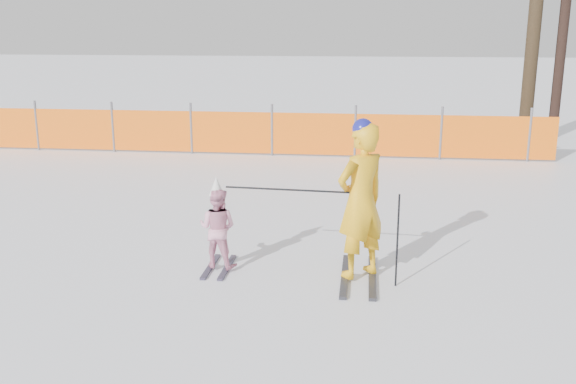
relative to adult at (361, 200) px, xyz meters
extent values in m
plane|color=white|center=(-0.93, -0.17, -1.01)|extent=(120.00, 120.00, 0.00)
cube|color=black|center=(-0.17, 0.00, -0.99)|extent=(0.09, 1.41, 0.04)
cube|color=black|center=(0.17, 0.00, -0.99)|extent=(0.09, 1.41, 0.04)
imported|color=yellow|center=(0.00, 0.00, -0.01)|extent=(0.83, 0.81, 1.92)
sphere|color=navy|center=(0.00, 0.00, 0.88)|extent=(0.25, 0.25, 0.25)
cube|color=black|center=(-1.93, 0.12, -0.99)|extent=(0.09, 0.87, 0.03)
cube|color=black|center=(-1.71, 0.12, -0.99)|extent=(0.09, 0.87, 0.03)
imported|color=pink|center=(-1.82, 0.12, -0.46)|extent=(0.57, 0.49, 1.04)
cone|color=silver|center=(-1.82, 0.12, 0.10)|extent=(0.19, 0.19, 0.24)
cylinder|color=black|center=(0.45, -0.20, -0.43)|extent=(0.02, 0.02, 1.15)
cylinder|color=black|center=(-0.91, 0.06, 0.09)|extent=(1.57, 0.12, 0.02)
cylinder|color=#595960|center=(-8.21, 7.62, -0.38)|extent=(0.06, 0.06, 1.25)
cylinder|color=#595960|center=(-6.21, 7.62, -0.38)|extent=(0.06, 0.06, 1.25)
cylinder|color=#595960|center=(-4.21, 7.62, -0.38)|extent=(0.06, 0.06, 1.25)
cylinder|color=#595960|center=(-2.21, 7.62, -0.38)|extent=(0.06, 0.06, 1.25)
cylinder|color=#595960|center=(-0.21, 7.62, -0.38)|extent=(0.06, 0.06, 1.25)
cylinder|color=#595960|center=(1.79, 7.62, -0.38)|extent=(0.06, 0.06, 1.25)
cylinder|color=#595960|center=(3.79, 7.62, -0.38)|extent=(0.06, 0.06, 1.25)
cube|color=orange|center=(-2.89, 7.62, -0.46)|extent=(14.62, 0.03, 1.00)
cylinder|color=#322516|center=(4.25, 10.02, 1.82)|extent=(0.34, 0.34, 5.66)
cylinder|color=black|center=(5.30, 11.22, 1.54)|extent=(0.27, 0.27, 5.09)
camera|label=1|loc=(0.03, -7.56, 2.06)|focal=40.00mm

